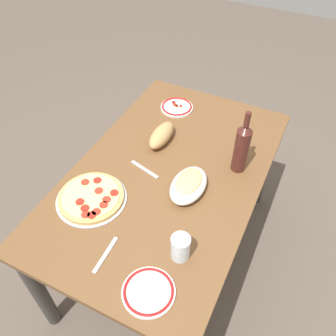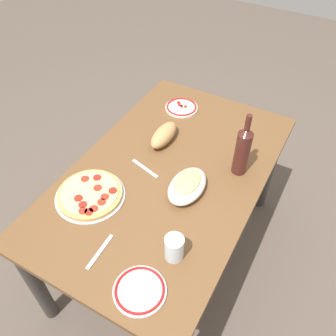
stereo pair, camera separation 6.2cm
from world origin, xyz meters
name	(u,v)px [view 1 (the left image)]	position (x,y,z in m)	size (l,w,h in m)	color
ground_plane	(168,251)	(0.00, 0.00, 0.00)	(8.00, 8.00, 0.00)	brown
dining_table	(168,188)	(0.00, 0.00, 0.60)	(1.40, 0.86, 0.71)	brown
pepperoni_pizza	(91,198)	(0.30, -0.23, 0.72)	(0.31, 0.31, 0.03)	#B7B7BC
baked_pasta_dish	(189,184)	(0.06, 0.13, 0.75)	(0.24, 0.15, 0.08)	white
wine_bottle	(242,147)	(-0.17, 0.29, 0.84)	(0.07, 0.07, 0.33)	#471E19
water_glass	(180,247)	(0.38, 0.24, 0.76)	(0.08, 0.08, 0.11)	silver
side_plate_near	(149,292)	(0.57, 0.20, 0.72)	(0.20, 0.20, 0.02)	white
side_plate_far	(177,107)	(-0.48, -0.18, 0.72)	(0.19, 0.19, 0.02)	white
bread_loaf	(162,135)	(-0.19, -0.13, 0.75)	(0.22, 0.09, 0.08)	tan
fork_left	(105,255)	(0.51, -0.02, 0.71)	(0.17, 0.02, 0.01)	#B7B7BC
fork_right	(145,169)	(0.03, -0.11, 0.71)	(0.17, 0.02, 0.01)	#B7B7BC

